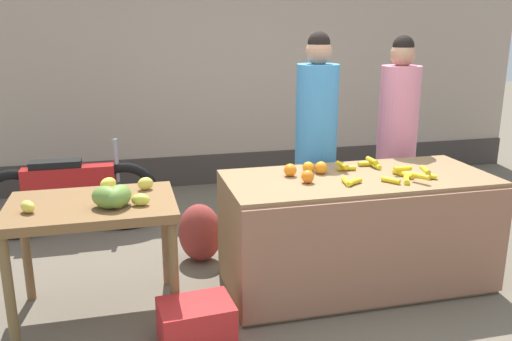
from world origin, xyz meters
TOP-DOWN VIEW (x-y plane):
  - ground_plane at (0.00, 0.00)m, footprint 24.00×24.00m
  - market_wall_back at (0.00, 2.90)m, footprint 7.60×0.23m
  - fruit_stall_counter at (0.40, -0.01)m, footprint 1.91×0.86m
  - side_table_wooden at (-1.43, 0.00)m, footprint 1.05×0.72m
  - banana_bunch_pile at (0.58, -0.04)m, footprint 0.70×0.61m
  - orange_pile at (0.04, 0.08)m, footprint 0.33×0.32m
  - mango_papaya_pile at (-1.30, -0.09)m, footprint 0.83×0.57m
  - vendor_woman_blue_shirt at (0.32, 0.66)m, footprint 0.34×0.34m
  - vendor_woman_pink_shirt at (1.11, 0.76)m, footprint 0.34×0.34m
  - parked_motorcycle at (-1.71, 1.51)m, footprint 1.60×0.18m
  - produce_crate at (-0.85, -0.50)m, footprint 0.46×0.35m
  - produce_sack at (-0.66, 0.66)m, footprint 0.47×0.45m

SIDE VIEW (x-z plane):
  - ground_plane at x=0.00m, z-range 0.00..0.00m
  - produce_crate at x=-0.85m, z-range 0.00..0.26m
  - produce_sack at x=-0.66m, z-range 0.00..0.48m
  - parked_motorcycle at x=-1.71m, z-range -0.04..0.84m
  - fruit_stall_counter at x=0.40m, z-range 0.00..0.83m
  - side_table_wooden at x=-1.43m, z-range 0.29..1.07m
  - mango_papaya_pile at x=-1.30m, z-range 0.77..0.91m
  - banana_bunch_pile at x=0.58m, z-range 0.82..0.89m
  - orange_pile at x=0.04m, z-range 0.83..0.92m
  - vendor_woman_pink_shirt at x=1.11m, z-range 0.01..1.80m
  - vendor_woman_blue_shirt at x=0.32m, z-range 0.01..1.83m
  - market_wall_back at x=0.00m, z-range -0.03..2.79m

